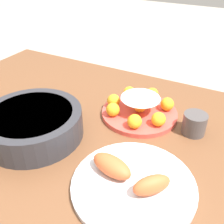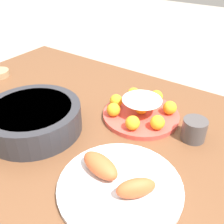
{
  "view_description": "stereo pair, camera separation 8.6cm",
  "coord_description": "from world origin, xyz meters",
  "views": [
    {
      "loc": [
        -0.4,
        0.56,
        1.28
      ],
      "look_at": [
        -0.07,
        -0.08,
        0.81
      ],
      "focal_mm": 42.0,
      "sensor_mm": 36.0,
      "label": 1
    },
    {
      "loc": [
        -0.48,
        0.51,
        1.28
      ],
      "look_at": [
        -0.07,
        -0.08,
        0.81
      ],
      "focal_mm": 42.0,
      "sensor_mm": 36.0,
      "label": 2
    }
  ],
  "objects": [
    {
      "name": "serving_bowl",
      "position": [
        0.12,
        0.1,
        0.81
      ],
      "size": [
        0.3,
        0.3,
        0.09
      ],
      "color": "#2D2D33",
      "rests_on": "dining_table"
    },
    {
      "name": "seafood_platter",
      "position": [
        -0.24,
        0.14,
        0.78
      ],
      "size": [
        0.31,
        0.31,
        0.06
      ],
      "color": "silver",
      "rests_on": "dining_table"
    },
    {
      "name": "cup_near",
      "position": [
        -0.32,
        -0.15,
        0.8
      ],
      "size": [
        0.07,
        0.07,
        0.07
      ],
      "color": "#4C4747",
      "rests_on": "dining_table"
    },
    {
      "name": "dining_table",
      "position": [
        0.0,
        0.0,
        0.67
      ],
      "size": [
        1.38,
        0.95,
        0.77
      ],
      "color": "brown",
      "rests_on": "ground_plane"
    },
    {
      "name": "cake_plate",
      "position": [
        -0.13,
        -0.16,
        0.79
      ],
      "size": [
        0.26,
        0.26,
        0.08
      ],
      "color": "#E04C42",
      "rests_on": "dining_table"
    }
  ]
}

